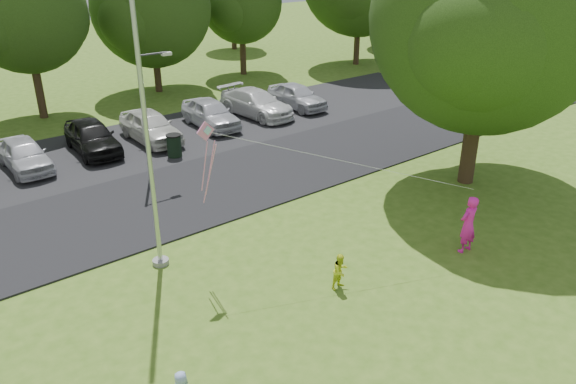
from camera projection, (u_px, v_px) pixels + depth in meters
ground at (357, 297)px, 15.65m from camera, size 120.00×120.00×0.00m
park_road at (195, 191)px, 22.05m from camera, size 60.00×6.00×0.06m
parking_strip at (127, 147)px, 26.68m from camera, size 42.00×7.00×0.06m
flagpole at (147, 135)px, 15.50m from camera, size 0.50×0.50×10.00m
street_lamp at (147, 106)px, 21.92m from camera, size 1.46×0.20×5.21m
trash_can at (174, 146)px, 25.26m from camera, size 0.68×0.68×1.08m
big_tree at (488, 23)px, 20.26m from camera, size 9.28×8.61×10.82m
tree_row at (77, 3)px, 31.42m from camera, size 64.35×11.94×10.88m
horizon_trees at (67, 10)px, 40.28m from camera, size 77.46×7.20×7.02m
parked_cars at (130, 131)px, 26.55m from camera, size 22.96×5.14×1.49m
woman at (468, 224)px, 17.56m from camera, size 0.70×0.47×1.91m
child_yellow at (340, 271)px, 15.88m from camera, size 0.55×0.45×1.08m
kite at (217, 148)px, 15.25m from camera, size 7.20×4.17×2.55m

